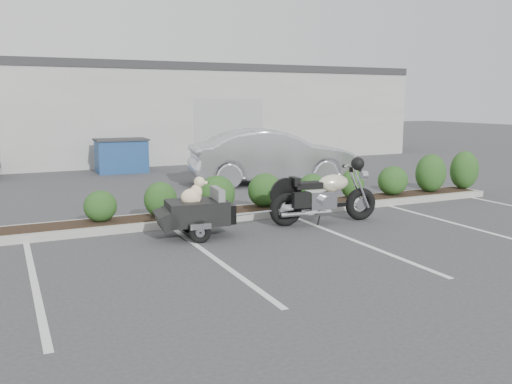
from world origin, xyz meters
name	(u,v)px	position (x,y,z in m)	size (l,w,h in m)	color
ground	(279,240)	(0.00, 0.00, 0.00)	(90.00, 90.00, 0.00)	#38383A
planter_kerb	(273,210)	(1.00, 2.20, 0.07)	(12.00, 1.00, 0.15)	#9E9E93
building	(106,112)	(0.00, 17.00, 2.00)	(26.00, 10.00, 4.00)	#9EA099
motorcycle	(325,197)	(1.49, 0.83, 0.56)	(2.42, 0.86, 1.39)	black
pet_trailer	(196,211)	(-1.30, 0.86, 0.49)	(1.95, 1.10, 1.15)	black
sedan	(273,156)	(3.02, 6.21, 0.83)	(1.75, 5.02, 1.65)	#B8B9C0
dumpster	(121,155)	(-0.64, 10.81, 0.60)	(1.83, 1.27, 1.19)	navy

